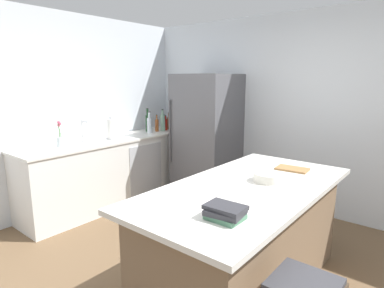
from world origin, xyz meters
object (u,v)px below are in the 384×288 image
Objects in this scene: sink_faucet at (83,131)px; whiskey_bottle at (171,122)px; paper_towel_roll at (111,129)px; wine_bottle at (148,122)px; gin_bottle at (163,122)px; refrigerator at (207,137)px; soda_bottle at (150,125)px; cookbook_stack at (225,212)px; kitchen_island at (245,236)px; cutting_board at (292,169)px; flower_vase at (60,140)px; syrup_bottle at (169,122)px; hot_sauce_bottle at (166,124)px; mixing_bowl at (268,177)px; vinegar_bottle at (157,125)px.

whiskey_bottle is (0.03, 1.63, -0.05)m from sink_faucet.
paper_towel_roll is 0.85× the size of wine_bottle.
refrigerator is at bearing 7.33° from gin_bottle.
whiskey_bottle is 0.73× the size of wine_bottle.
soda_bottle is 1.32× the size of cookbook_stack.
refrigerator is at bearing 51.03° from paper_towel_roll.
cutting_board is (0.10, 0.68, 0.46)m from kitchen_island.
syrup_bottle is at bearing 88.46° from flower_vase.
flower_vase is 0.98× the size of soda_bottle.
hot_sauce_bottle is 0.72× the size of soda_bottle.
flower_vase is 1.29× the size of cookbook_stack.
paper_towel_roll reaches higher than whiskey_bottle.
refrigerator is 1.88m from cutting_board.
kitchen_island is at bearing -32.80° from hot_sauce_bottle.
flower_vase is at bearing -174.45° from kitchen_island.
mixing_bowl is at bearing -28.40° from hot_sauce_bottle.
mixing_bowl is at bearing -29.88° from syrup_bottle.
mixing_bowl is at bearing -21.37° from soda_bottle.
gin_bottle is at bearing 88.43° from soda_bottle.
vinegar_bottle is 0.74× the size of wine_bottle.
sink_faucet is 2.57m from mixing_bowl.
refrigerator is (-1.57, 1.55, 0.45)m from kitchen_island.
kitchen_island is 7.57× the size of syrup_bottle.
kitchen_island is 8.74× the size of mixing_bowl.
paper_towel_roll is 1.15m from syrup_bottle.
syrup_bottle is (0.07, 1.55, -0.04)m from sink_faucet.
whiskey_bottle is at bearing 157.75° from cutting_board.
whiskey_bottle is 0.78× the size of gin_bottle.
gin_bottle is (0.06, 0.96, 0.01)m from paper_towel_roll.
cookbook_stack is at bearing -34.85° from wine_bottle.
paper_towel_roll reaches higher than syrup_bottle.
syrup_bottle is at bearing -62.77° from whiskey_bottle.
wine_bottle reaches higher than cookbook_stack.
whiskey_bottle is at bearing 107.94° from gin_bottle.
vinegar_bottle is 1.08× the size of cookbook_stack.
refrigerator is 6.07× the size of sink_faucet.
sink_faucet is 0.91× the size of soda_bottle.
mixing_bowl reaches higher than cutting_board.
vinegar_bottle is at bearing 88.41° from paper_towel_roll.
mixing_bowl is at bearing 9.99° from flower_vase.
refrigerator is at bearing 135.32° from kitchen_island.
syrup_bottle is 0.91× the size of cutting_board.
sink_faucet is (-2.49, 0.09, 0.63)m from kitchen_island.
hot_sauce_bottle is at bearing 87.83° from flower_vase.
vinegar_bottle is 0.88× the size of cutting_board.
soda_bottle is at bearing -81.62° from whiskey_bottle.
vinegar_bottle is (0.05, -0.37, -0.00)m from whiskey_bottle.
hot_sauce_bottle is 0.31m from wine_bottle.
gin_bottle reaches higher than vinegar_bottle.
hot_sauce_bottle is 0.11m from gin_bottle.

